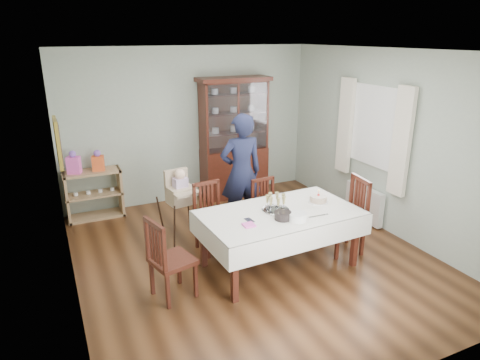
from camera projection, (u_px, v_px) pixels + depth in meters
floor at (252, 256)px, 5.85m from camera, size 5.00×5.00×0.00m
room_shell at (236, 126)px, 5.75m from camera, size 5.00×5.00×5.00m
dining_table at (279, 239)px, 5.49m from camera, size 2.05×1.24×0.76m
china_cabinet at (234, 137)px, 7.72m from camera, size 1.30×0.48×2.18m
sideboard at (94, 194)px, 6.98m from camera, size 0.90×0.38×0.80m
picture_frame at (58, 143)px, 5.11m from camera, size 0.04×0.48×0.58m
window at (375, 126)px, 6.49m from camera, size 0.04×1.02×1.22m
curtain_left at (401, 142)px, 5.97m from camera, size 0.07×0.30×1.55m
curtain_right at (345, 126)px, 7.03m from camera, size 0.07×0.30×1.55m
radiator at (364, 203)px, 6.87m from camera, size 0.10×0.80×0.55m
chair_far_left at (213, 231)px, 5.95m from camera, size 0.47×0.47×0.95m
chair_far_right at (268, 221)px, 6.29m from camera, size 0.43×0.43×0.89m
chair_end_left at (172, 274)px, 4.87m from camera, size 0.54×0.54×0.99m
chair_end_right at (344, 230)px, 5.91m from camera, size 0.53×0.53×1.05m
woman at (241, 173)px, 6.44m from camera, size 0.69×0.48×1.80m
high_chair at (182, 212)px, 6.22m from camera, size 0.55×0.55×1.08m
champagne_tray at (276, 206)px, 5.39m from camera, size 0.35×0.35×0.21m
birthday_cake at (318, 199)px, 5.66m from camera, size 0.26×0.26×0.18m
plate_stack_dark at (283, 215)px, 5.15m from camera, size 0.22×0.22×0.10m
plate_stack_white at (298, 217)px, 5.12m from camera, size 0.26×0.26×0.10m
napkin_stack at (249, 225)px, 4.99m from camera, size 0.14×0.14×0.02m
cutlery at (247, 221)px, 5.11m from camera, size 0.11×0.15×0.01m
cake_knife at (319, 216)px, 5.25m from camera, size 0.28×0.04×0.01m
gift_bag_pink at (74, 163)px, 6.68m from camera, size 0.23×0.19×0.37m
gift_bag_orange at (98, 161)px, 6.83m from camera, size 0.21×0.17×0.34m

